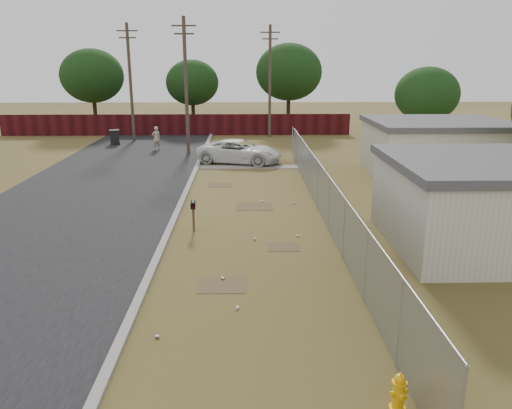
{
  "coord_description": "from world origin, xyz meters",
  "views": [
    {
      "loc": [
        -0.12,
        -18.23,
        6.27
      ],
      "look_at": [
        0.29,
        -0.43,
        1.1
      ],
      "focal_mm": 35.0,
      "sensor_mm": 36.0,
      "label": 1
    }
  ],
  "objects_px": {
    "fire_hydrant": "(399,393)",
    "pickup_truck": "(240,151)",
    "mailbox": "(193,207)",
    "pedestrian": "(156,138)",
    "trash_bin": "(115,137)"
  },
  "relations": [
    {
      "from": "fire_hydrant",
      "to": "pickup_truck",
      "type": "relative_size",
      "value": 0.15
    },
    {
      "from": "pickup_truck",
      "to": "trash_bin",
      "type": "distance_m",
      "value": 12.11
    },
    {
      "from": "mailbox",
      "to": "pickup_truck",
      "type": "relative_size",
      "value": 0.23
    },
    {
      "from": "pickup_truck",
      "to": "trash_bin",
      "type": "relative_size",
      "value": 4.63
    },
    {
      "from": "pickup_truck",
      "to": "pedestrian",
      "type": "distance_m",
      "value": 7.8
    },
    {
      "from": "fire_hydrant",
      "to": "mailbox",
      "type": "height_order",
      "value": "mailbox"
    },
    {
      "from": "mailbox",
      "to": "trash_bin",
      "type": "height_order",
      "value": "mailbox"
    },
    {
      "from": "mailbox",
      "to": "trash_bin",
      "type": "xyz_separation_m",
      "value": [
        -8.01,
        20.35,
        -0.35
      ]
    },
    {
      "from": "mailbox",
      "to": "pickup_truck",
      "type": "xyz_separation_m",
      "value": [
        1.64,
        13.05,
        -0.21
      ]
    },
    {
      "from": "fire_hydrant",
      "to": "mailbox",
      "type": "relative_size",
      "value": 0.67
    },
    {
      "from": "pickup_truck",
      "to": "trash_bin",
      "type": "bearing_deg",
      "value": 68.86
    },
    {
      "from": "mailbox",
      "to": "pedestrian",
      "type": "xyz_separation_m",
      "value": [
        -4.42,
        17.96,
        -0.09
      ]
    },
    {
      "from": "pickup_truck",
      "to": "pedestrian",
      "type": "relative_size",
      "value": 3.1
    },
    {
      "from": "fire_hydrant",
      "to": "pickup_truck",
      "type": "height_order",
      "value": "pickup_truck"
    },
    {
      "from": "mailbox",
      "to": "pedestrian",
      "type": "height_order",
      "value": "pedestrian"
    }
  ]
}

